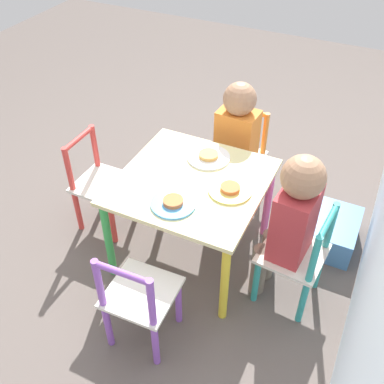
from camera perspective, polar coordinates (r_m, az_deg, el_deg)
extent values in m
plane|color=#5B514C|center=(2.27, 0.00, -7.54)|extent=(6.00, 6.00, 0.00)
cube|color=beige|center=(1.96, 0.00, 1.31)|extent=(0.63, 0.63, 0.02)
cylinder|color=#387AD1|center=(2.40, -3.17, 2.68)|extent=(0.04, 0.04, 0.44)
cylinder|color=green|center=(2.06, -10.56, -6.04)|extent=(0.04, 0.04, 0.44)
cylinder|color=#E5599E|center=(2.24, 9.61, -1.14)|extent=(0.04, 0.04, 0.44)
cylinder|color=yellow|center=(1.87, 4.15, -11.52)|extent=(0.04, 0.04, 0.44)
cube|color=silver|center=(2.43, 5.70, 4.33)|extent=(0.28, 0.28, 0.02)
cylinder|color=orange|center=(2.47, 2.23, 1.23)|extent=(0.03, 0.03, 0.26)
cylinder|color=orange|center=(2.40, 6.72, -0.34)|extent=(0.03, 0.03, 0.26)
cylinder|color=orange|center=(2.62, 4.38, 3.78)|extent=(0.03, 0.03, 0.26)
cylinder|color=orange|center=(2.56, 8.65, 2.37)|extent=(0.03, 0.03, 0.26)
cylinder|color=orange|center=(2.48, 4.67, 8.55)|extent=(0.03, 0.03, 0.26)
cylinder|color=orange|center=(2.41, 9.25, 7.18)|extent=(0.03, 0.03, 0.26)
cylinder|color=orange|center=(2.38, 7.15, 10.22)|extent=(0.04, 0.21, 0.02)
cube|color=silver|center=(1.95, 12.65, -7.60)|extent=(0.28, 0.28, 0.02)
cylinder|color=teal|center=(2.14, 10.50, -7.20)|extent=(0.03, 0.03, 0.26)
cylinder|color=teal|center=(2.01, 8.14, -11.11)|extent=(0.03, 0.03, 0.26)
cylinder|color=teal|center=(2.11, 15.84, -9.22)|extent=(0.03, 0.03, 0.26)
cylinder|color=teal|center=(1.98, 13.87, -13.36)|extent=(0.03, 0.03, 0.26)
cylinder|color=teal|center=(1.93, 17.19, -4.25)|extent=(0.03, 0.03, 0.26)
cylinder|color=teal|center=(1.78, 15.17, -8.43)|extent=(0.03, 0.03, 0.26)
cylinder|color=teal|center=(1.78, 16.90, -3.68)|extent=(0.21, 0.04, 0.02)
cube|color=silver|center=(1.79, -6.42, -12.54)|extent=(0.27, 0.27, 0.02)
cylinder|color=#8E51BC|center=(1.92, -1.72, -13.75)|extent=(0.03, 0.03, 0.26)
cylinder|color=#8E51BC|center=(1.99, -7.40, -11.68)|extent=(0.03, 0.03, 0.26)
cylinder|color=#8E51BC|center=(1.82, -4.66, -18.69)|extent=(0.03, 0.03, 0.26)
cylinder|color=#8E51BC|center=(1.89, -10.64, -16.25)|extent=(0.03, 0.03, 0.26)
cylinder|color=#8E51BC|center=(1.61, -5.16, -13.97)|extent=(0.03, 0.03, 0.26)
cylinder|color=#8E51BC|center=(1.68, -11.70, -11.41)|extent=(0.03, 0.03, 0.26)
cylinder|color=#8E51BC|center=(1.55, -8.94, -10.11)|extent=(0.03, 0.21, 0.02)
cube|color=silver|center=(2.29, -11.18, 1.10)|extent=(0.26, 0.26, 0.02)
cylinder|color=#DB3D38|center=(2.27, -10.05, -3.85)|extent=(0.03, 0.03, 0.26)
cylinder|color=#DB3D38|center=(2.39, -7.26, -0.68)|extent=(0.03, 0.03, 0.26)
cylinder|color=#DB3D38|center=(2.37, -14.30, -2.23)|extent=(0.03, 0.03, 0.26)
cylinder|color=#DB3D38|center=(2.49, -11.41, 0.72)|extent=(0.03, 0.03, 0.26)
cylinder|color=#DB3D38|center=(2.21, -15.37, 2.68)|extent=(0.03, 0.03, 0.26)
cylinder|color=#DB3D38|center=(2.34, -12.22, 5.57)|extent=(0.03, 0.03, 0.26)
cylinder|color=#DB3D38|center=(2.21, -14.22, 6.58)|extent=(0.21, 0.03, 0.02)
cylinder|color=#38383D|center=(2.44, 3.25, 0.77)|extent=(0.07, 0.07, 0.27)
cylinder|color=#38383D|center=(2.41, 5.38, 0.03)|extent=(0.07, 0.07, 0.27)
cube|color=orange|center=(2.33, 5.73, 7.08)|extent=(0.15, 0.21, 0.29)
sphere|color=#A37556|center=(2.22, 6.09, 11.67)|extent=(0.16, 0.16, 0.16)
cylinder|color=#7A6B5B|center=(2.10, 9.58, -7.91)|extent=(0.07, 0.07, 0.27)
cylinder|color=#7A6B5B|center=(2.04, 8.45, -9.75)|extent=(0.07, 0.07, 0.27)
cube|color=#B23338|center=(1.84, 12.82, -3.84)|extent=(0.21, 0.16, 0.32)
sphere|color=#A37556|center=(1.69, 13.96, 1.86)|extent=(0.17, 0.17, 0.17)
cylinder|color=white|center=(2.08, 2.12, 4.42)|extent=(0.20, 0.20, 0.01)
cylinder|color=gold|center=(2.07, 2.13, 4.73)|extent=(0.09, 0.09, 0.02)
cylinder|color=#EADB66|center=(1.90, 4.85, 0.20)|extent=(0.19, 0.19, 0.01)
cylinder|color=#CC6633|center=(1.89, 4.87, 0.53)|extent=(0.08, 0.08, 0.02)
cylinder|color=#4C9EE0|center=(1.83, -2.40, -1.49)|extent=(0.19, 0.19, 0.01)
cylinder|color=#CC6633|center=(1.82, -2.41, -1.16)|extent=(0.08, 0.08, 0.02)
cube|color=#4C7FB7|center=(2.37, 17.32, -4.77)|extent=(0.32, 0.24, 0.15)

